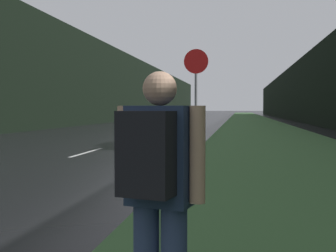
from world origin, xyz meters
TOP-DOWN VIEW (x-y plane):
  - grass_verge at (6.60, 40.00)m, footprint 6.00×240.00m
  - lane_stripe_c at (0.00, 13.93)m, footprint 0.12×3.00m
  - lane_stripe_d at (0.00, 20.93)m, footprint 0.12×3.00m
  - treeline_far_side at (-9.60, 50.00)m, footprint 2.00×140.00m
  - treeline_near_side at (12.60, 50.00)m, footprint 2.00×140.00m
  - stop_sign at (3.97, 11.29)m, footprint 0.63×0.07m
  - hitchhiker_with_backpack at (4.58, 2.94)m, footprint 0.58×0.48m
  - car_passing_near at (1.80, 17.07)m, footprint 1.86×4.66m

SIDE VIEW (x-z plane):
  - lane_stripe_c at x=0.00m, z-range 0.00..0.01m
  - lane_stripe_d at x=0.00m, z-range 0.00..0.01m
  - grass_verge at x=6.60m, z-range 0.00..0.02m
  - car_passing_near at x=1.80m, z-range 0.02..1.37m
  - hitchhiker_with_backpack at x=4.58m, z-range 0.13..1.84m
  - stop_sign at x=3.97m, z-range 0.30..3.32m
  - treeline_near_side at x=12.60m, z-range 0.00..7.00m
  - treeline_far_side at x=-9.60m, z-range 0.00..8.33m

